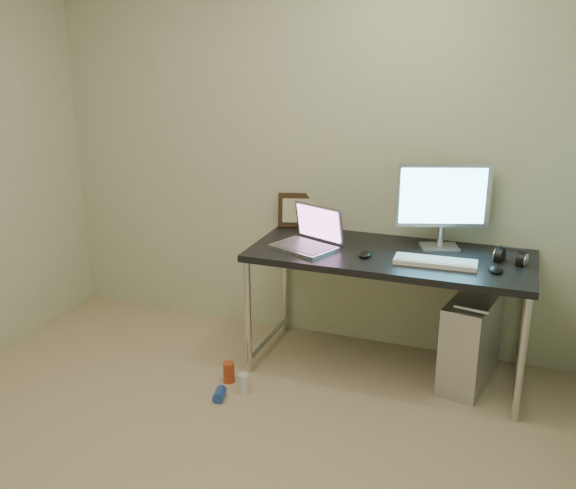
# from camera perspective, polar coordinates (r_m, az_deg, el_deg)

# --- Properties ---
(floor) EXTENTS (3.50, 3.50, 0.00)m
(floor) POSITION_cam_1_polar(r_m,az_deg,el_deg) (3.14, -9.83, -20.40)
(floor) COLOR tan
(floor) RESTS_ON ground
(wall_back) EXTENTS (3.50, 0.02, 2.50)m
(wall_back) POSITION_cam_1_polar(r_m,az_deg,el_deg) (4.12, 1.50, 8.36)
(wall_back) COLOR beige
(wall_back) RESTS_ON ground
(desk) EXTENTS (1.61, 0.71, 0.75)m
(desk) POSITION_cam_1_polar(r_m,az_deg,el_deg) (3.77, 9.01, -1.85)
(desk) COLOR black
(desk) RESTS_ON ground
(tower_computer) EXTENTS (0.32, 0.54, 0.56)m
(tower_computer) POSITION_cam_1_polar(r_m,az_deg,el_deg) (3.89, 15.92, -8.25)
(tower_computer) COLOR silver
(tower_computer) RESTS_ON ground
(cable_a) EXTENTS (0.01, 0.16, 0.69)m
(cable_a) POSITION_cam_1_polar(r_m,az_deg,el_deg) (4.10, 15.75, -4.76)
(cable_a) COLOR black
(cable_a) RESTS_ON ground
(cable_b) EXTENTS (0.02, 0.11, 0.71)m
(cable_b) POSITION_cam_1_polar(r_m,az_deg,el_deg) (4.09, 16.96, -5.27)
(cable_b) COLOR black
(cable_b) RESTS_ON ground
(can_red) EXTENTS (0.09, 0.09, 0.12)m
(can_red) POSITION_cam_1_polar(r_m,az_deg,el_deg) (3.85, -5.28, -11.24)
(can_red) COLOR #B54122
(can_red) RESTS_ON ground
(can_white) EXTENTS (0.08, 0.08, 0.11)m
(can_white) POSITION_cam_1_polar(r_m,az_deg,el_deg) (3.75, -3.97, -12.21)
(can_white) COLOR silver
(can_white) RESTS_ON ground
(can_blue) EXTENTS (0.08, 0.12, 0.06)m
(can_blue) POSITION_cam_1_polar(r_m,az_deg,el_deg) (3.71, -6.10, -13.10)
(can_blue) COLOR #2448AC
(can_blue) RESTS_ON ground
(laptop) EXTENTS (0.43, 0.40, 0.24)m
(laptop) POSITION_cam_1_polar(r_m,az_deg,el_deg) (3.79, 1.94, 0.59)
(laptop) COLOR silver
(laptop) RESTS_ON desk
(monitor) EXTENTS (0.52, 0.22, 0.50)m
(monitor) POSITION_cam_1_polar(r_m,az_deg,el_deg) (3.81, 13.61, 3.92)
(monitor) COLOR silver
(monitor) RESTS_ON desk
(keyboard) EXTENTS (0.45, 0.16, 0.03)m
(keyboard) POSITION_cam_1_polar(r_m,az_deg,el_deg) (3.60, 12.96, -1.52)
(keyboard) COLOR white
(keyboard) RESTS_ON desk
(mouse_right) EXTENTS (0.07, 0.12, 0.04)m
(mouse_right) POSITION_cam_1_polar(r_m,az_deg,el_deg) (3.58, 18.00, -2.01)
(mouse_right) COLOR black
(mouse_right) RESTS_ON desk
(mouse_left) EXTENTS (0.09, 0.13, 0.04)m
(mouse_left) POSITION_cam_1_polar(r_m,az_deg,el_deg) (3.67, 6.88, -0.72)
(mouse_left) COLOR black
(mouse_left) RESTS_ON desk
(headphones) EXTENTS (0.18, 0.11, 0.11)m
(headphones) POSITION_cam_1_polar(r_m,az_deg,el_deg) (3.74, 19.18, -1.11)
(headphones) COLOR black
(headphones) RESTS_ON desk
(picture_frame) EXTENTS (0.29, 0.16, 0.22)m
(picture_frame) POSITION_cam_1_polar(r_m,az_deg,el_deg) (4.19, 1.02, 3.08)
(picture_frame) COLOR black
(picture_frame) RESTS_ON desk
(webcam) EXTENTS (0.04, 0.04, 0.12)m
(webcam) POSITION_cam_1_polar(r_m,az_deg,el_deg) (4.04, 3.78, 2.11)
(webcam) COLOR silver
(webcam) RESTS_ON desk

